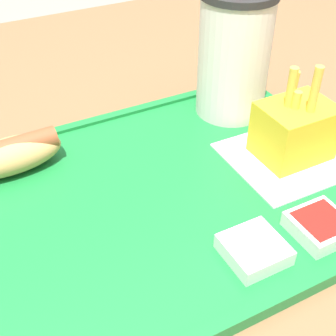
{
  "coord_description": "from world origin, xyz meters",
  "views": [
    {
      "loc": [
        -0.17,
        -0.3,
        1.11
      ],
      "look_at": [
        -0.01,
        0.02,
        0.82
      ],
      "focal_mm": 50.0,
      "sensor_mm": 36.0,
      "label": 1
    }
  ],
  "objects_px": {
    "hot_dog_far": "(10,155)",
    "sauce_cup_ketchup": "(320,225)",
    "soda_cup": "(234,54)",
    "sauce_cup_mayo": "(254,249)",
    "fries_carton": "(294,130)"
  },
  "relations": [
    {
      "from": "sauce_cup_mayo",
      "to": "sauce_cup_ketchup",
      "type": "xyz_separation_m",
      "value": [
        0.07,
        -0.0,
        0.0
      ]
    },
    {
      "from": "soda_cup",
      "to": "hot_dog_far",
      "type": "bearing_deg",
      "value": 179.38
    },
    {
      "from": "hot_dog_far",
      "to": "sauce_cup_mayo",
      "type": "bearing_deg",
      "value": -54.06
    },
    {
      "from": "fries_carton",
      "to": "sauce_cup_mayo",
      "type": "relative_size",
      "value": 2.24
    },
    {
      "from": "fries_carton",
      "to": "soda_cup",
      "type": "bearing_deg",
      "value": 93.08
    },
    {
      "from": "soda_cup",
      "to": "sauce_cup_mayo",
      "type": "height_order",
      "value": "soda_cup"
    },
    {
      "from": "soda_cup",
      "to": "hot_dog_far",
      "type": "relative_size",
      "value": 1.66
    },
    {
      "from": "hot_dog_far",
      "to": "sauce_cup_ketchup",
      "type": "height_order",
      "value": "hot_dog_far"
    },
    {
      "from": "soda_cup",
      "to": "hot_dog_far",
      "type": "distance_m",
      "value": 0.28
    },
    {
      "from": "sauce_cup_ketchup",
      "to": "sauce_cup_mayo",
      "type": "bearing_deg",
      "value": 175.96
    },
    {
      "from": "sauce_cup_ketchup",
      "to": "soda_cup",
      "type": "bearing_deg",
      "value": 78.04
    },
    {
      "from": "soda_cup",
      "to": "hot_dog_far",
      "type": "height_order",
      "value": "soda_cup"
    },
    {
      "from": "soda_cup",
      "to": "sauce_cup_mayo",
      "type": "relative_size",
      "value": 3.71
    },
    {
      "from": "soda_cup",
      "to": "sauce_cup_mayo",
      "type": "xyz_separation_m",
      "value": [
        -0.12,
        -0.22,
        -0.07
      ]
    },
    {
      "from": "hot_dog_far",
      "to": "fries_carton",
      "type": "bearing_deg",
      "value": -22.45
    }
  ]
}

